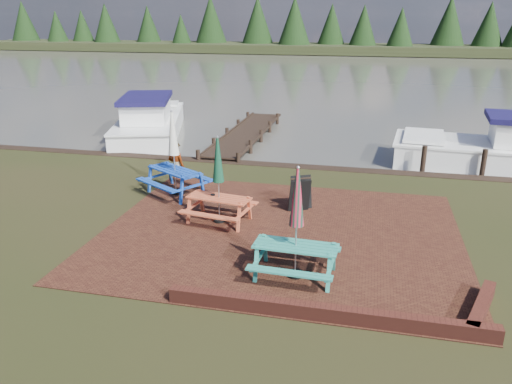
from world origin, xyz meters
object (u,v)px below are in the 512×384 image
object	(u,v)px
chalkboard	(300,194)
jetty	(245,134)
picnic_table_red	(219,193)
person	(175,142)
picnic_table_blue	(175,166)
boat_jetty	(150,123)
picnic_table_teal	(296,240)

from	to	relation	value
chalkboard	jetty	bearing A→B (deg)	87.79
picnic_table_red	person	size ratio (longest dim) A/B	1.20
picnic_table_red	jetty	size ratio (longest dim) A/B	0.26
picnic_table_blue	boat_jetty	distance (m)	8.84
chalkboard	picnic_table_teal	bearing A→B (deg)	-109.35
jetty	person	distance (m)	5.70
picnic_table_teal	person	distance (m)	8.77
picnic_table_blue	person	distance (m)	2.77
picnic_table_red	person	xyz separation A→B (m)	(-2.97, 4.40, 0.16)
picnic_table_blue	jetty	distance (m)	8.12
picnic_table_teal	picnic_table_blue	distance (m)	6.18
picnic_table_teal	picnic_table_blue	bearing A→B (deg)	138.32
boat_jetty	person	size ratio (longest dim) A/B	4.17
picnic_table_red	person	world-z (taller)	picnic_table_red
picnic_table_teal	chalkboard	size ratio (longest dim) A/B	2.53
picnic_table_red	person	distance (m)	5.31
picnic_table_teal	person	bearing A→B (deg)	130.85
picnic_table_red	boat_jetty	xyz separation A→B (m)	(-6.30, 9.53, -0.35)
picnic_table_red	boat_jetty	bearing A→B (deg)	132.72
boat_jetty	person	xyz separation A→B (m)	(3.33, -5.12, 0.51)
picnic_table_teal	chalkboard	bearing A→B (deg)	99.32
picnic_table_red	picnic_table_blue	size ratio (longest dim) A/B	0.90
picnic_table_blue	person	world-z (taller)	picnic_table_blue
boat_jetty	person	bearing A→B (deg)	-74.21
picnic_table_red	boat_jetty	distance (m)	11.43
picnic_table_blue	person	xyz separation A→B (m)	(-1.00, 2.58, 0.07)
picnic_table_blue	boat_jetty	bearing A→B (deg)	150.70
picnic_table_red	picnic_table_blue	xyz separation A→B (m)	(-1.97, 1.83, 0.09)
boat_jetty	person	world-z (taller)	person
picnic_table_red	jetty	distance (m)	10.09
boat_jetty	picnic_table_red	bearing A→B (deg)	-73.75
picnic_table_teal	person	size ratio (longest dim) A/B	1.25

